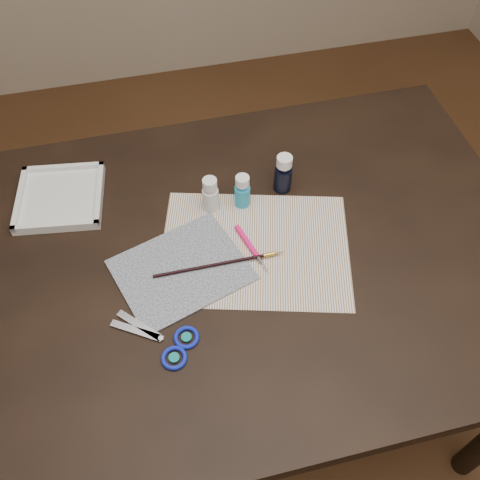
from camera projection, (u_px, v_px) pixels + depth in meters
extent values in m
cube|color=#422614|center=(240.00, 388.00, 1.76)|extent=(3.50, 3.50, 0.02)
cube|color=black|center=(240.00, 334.00, 1.45)|extent=(1.30, 0.90, 0.75)
cube|color=white|center=(255.00, 248.00, 1.16)|extent=(0.47, 0.41, 0.00)
cube|color=black|center=(181.00, 270.00, 1.12)|extent=(0.31, 0.28, 0.00)
cylinder|color=silver|center=(210.00, 194.00, 1.20)|extent=(0.04, 0.04, 0.09)
cylinder|color=#229AC6|center=(242.00, 191.00, 1.20)|extent=(0.05, 0.05, 0.09)
cylinder|color=black|center=(283.00, 173.00, 1.23)|extent=(0.05, 0.05, 0.10)
cube|color=silver|center=(60.00, 197.00, 1.24)|extent=(0.22, 0.22, 0.02)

